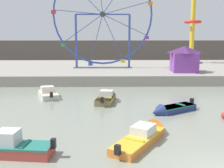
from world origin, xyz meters
The scene contains 11 objects.
quay_promenade centered at (0.00, 29.03, 0.57)m, with size 110.00×20.08×1.13m, color gray.
distant_town_skyline centered at (0.00, 52.15, 2.20)m, with size 140.00×3.00×4.40m, color #564C47.
motorboat_olive_wood centered at (-4.52, 12.57, 0.31)m, with size 1.84×3.99×1.31m.
motorboat_navy_blue centered at (-0.06, 8.91, 0.24)m, with size 3.73×2.86×1.06m.
motorboat_pale_grey centered at (-9.94, 14.60, 0.29)m, with size 2.61×3.99×1.36m.
motorboat_faded_red centered at (-9.13, 2.01, 0.37)m, with size 4.29×1.60×1.45m.
motorboat_orange_hull centered at (-2.44, 3.91, 0.27)m, with size 3.71×5.01×1.23m.
ferris_wheel_blue_frame centered at (-5.09, 27.02, 7.91)m, with size 13.16×1.20×13.50m.
drop_tower_yellow_tower centered at (8.84, 33.91, 8.03)m, with size 2.80×2.80×16.52m.
carnival_booth_purple_stall centered at (4.60, 22.64, 2.72)m, with size 3.27×3.34×3.06m.
mooring_buoy_orange centered at (3.15, 7.38, 0.22)m, with size 0.44×0.44×0.44m, color red.
Camera 1 is at (-4.46, -9.81, 5.31)m, focal length 44.19 mm.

